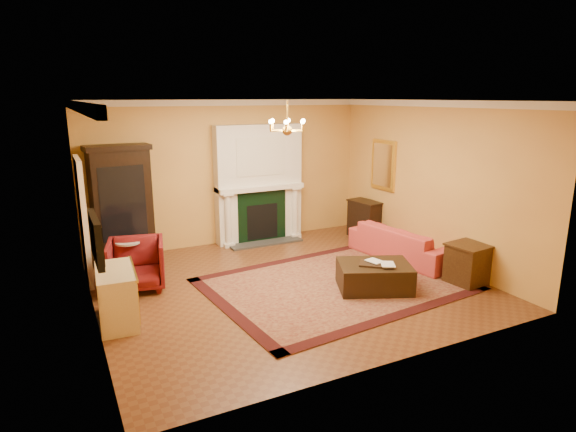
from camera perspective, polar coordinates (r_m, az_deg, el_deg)
floor at (r=8.16m, az=-0.08°, el=-8.12°), size 6.00×5.50×0.02m
ceiling at (r=7.56m, az=-0.09°, el=13.59°), size 6.00×5.50×0.02m
wall_back at (r=10.23m, az=-7.00°, el=5.10°), size 6.00×0.02×3.00m
wall_front at (r=5.46m, az=12.90°, el=-3.00°), size 6.00×0.02×3.00m
wall_left at (r=6.96m, az=-22.88°, el=-0.11°), size 0.02×5.50×3.00m
wall_right at (r=9.43m, az=16.56°, el=3.87°), size 0.02×5.50×3.00m
fireplace at (r=10.32m, az=-3.46°, el=3.54°), size 1.90×0.70×2.50m
crown_molding at (r=8.43m, az=-3.06°, el=13.14°), size 6.00×5.50×0.12m
doorway at (r=8.72m, az=-23.05°, el=-0.53°), size 0.08×1.05×2.10m
tv_panel at (r=6.42m, az=-21.79°, el=-2.52°), size 0.09×0.95×0.58m
gilt_mirror at (r=10.43m, az=11.22°, el=5.94°), size 0.06×0.76×1.05m
chandelier at (r=7.58m, az=-0.09°, el=10.55°), size 0.63×0.55×0.53m
oriental_rug at (r=8.17m, az=5.58°, el=-8.05°), size 4.34×3.43×0.02m
china_cabinet at (r=9.55m, az=-19.09°, el=1.07°), size 1.10×0.59×2.11m
wingback_armchair at (r=8.23m, az=-17.55°, el=-5.22°), size 1.02×0.98×0.90m
pedestal_table at (r=8.52m, az=-18.31°, el=-4.83°), size 0.40×0.40×0.72m
commode at (r=7.14m, az=-19.65°, el=-8.93°), size 0.55×1.05×0.76m
coral_sofa at (r=9.51m, az=13.56°, el=-2.49°), size 0.96×2.26×0.86m
end_table at (r=8.62m, az=20.50°, el=-5.45°), size 0.62×0.62×0.65m
console_table at (r=10.82m, az=9.08°, el=-0.44°), size 0.52×0.77×0.80m
leather_ottoman at (r=7.99m, az=10.18°, el=-7.03°), size 1.38×1.22×0.43m
ottoman_tray at (r=7.87m, az=10.06°, el=-5.60°), size 0.54×0.53×0.03m
book_a at (r=7.80m, az=9.79°, el=-4.63°), size 0.20×0.07×0.26m
book_b at (r=7.74m, az=11.02°, el=-4.72°), size 0.19×0.12×0.29m
topiary_left at (r=9.96m, az=-7.54°, el=4.65°), size 0.16×0.16×0.43m
topiary_right at (r=10.45m, az=-0.77°, el=5.20°), size 0.16×0.16×0.43m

